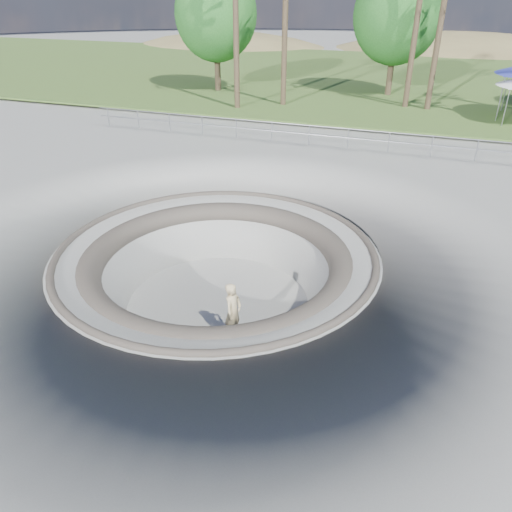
# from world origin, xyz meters

# --- Properties ---
(ground) EXTENTS (180.00, 180.00, 0.00)m
(ground) POSITION_xyz_m (0.00, 0.00, 0.00)
(ground) COLOR gray
(ground) RESTS_ON ground
(skate_bowl) EXTENTS (14.00, 14.00, 4.10)m
(skate_bowl) POSITION_xyz_m (0.00, 0.00, -1.83)
(skate_bowl) COLOR gray
(skate_bowl) RESTS_ON ground
(grass_strip) EXTENTS (180.00, 36.00, 0.12)m
(grass_strip) POSITION_xyz_m (0.00, 34.00, 0.22)
(grass_strip) COLOR #456327
(grass_strip) RESTS_ON ground
(distant_hills) EXTENTS (103.20, 45.00, 28.60)m
(distant_hills) POSITION_xyz_m (3.78, 57.17, -7.02)
(distant_hills) COLOR brown
(distant_hills) RESTS_ON ground
(safety_railing) EXTENTS (25.00, 0.06, 1.03)m
(safety_railing) POSITION_xyz_m (0.00, 12.00, 0.69)
(safety_railing) COLOR gray
(safety_railing) RESTS_ON ground
(skateboard) EXTENTS (0.89, 0.53, 0.09)m
(skateboard) POSITION_xyz_m (1.24, -1.72, -1.83)
(skateboard) COLOR olive
(skateboard) RESTS_ON ground
(skater) EXTENTS (0.52, 0.72, 1.84)m
(skater) POSITION_xyz_m (1.24, -1.72, -0.89)
(skater) COLOR #CBB483
(skater) RESTS_ON skateboard
(bushy_tree_left) EXTENTS (5.99, 5.45, 8.64)m
(bushy_tree_left) POSITION_xyz_m (-10.08, 23.72, 5.53)
(bushy_tree_left) COLOR brown
(bushy_tree_left) RESTS_ON ground
(bushy_tree_mid) EXTENTS (6.04, 5.49, 8.71)m
(bushy_tree_mid) POSITION_xyz_m (2.40, 26.24, 5.58)
(bushy_tree_mid) COLOR brown
(bushy_tree_mid) RESTS_ON ground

